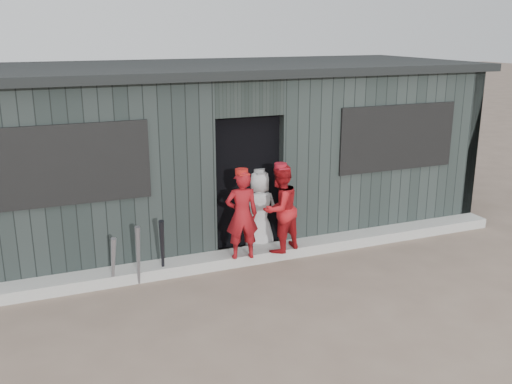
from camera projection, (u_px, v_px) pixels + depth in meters
name	position (u px, v px, depth m)	size (l,w,h in m)	color
ground	(316.00, 318.00, 6.43)	(80.00, 80.00, 0.00)	#6F5A4C
curb	(255.00, 255.00, 8.03)	(8.00, 0.36, 0.15)	#ADADA7
bat_left	(113.00, 263.00, 7.04)	(0.07, 0.07, 0.72)	gray
bat_mid	(138.00, 256.00, 7.12)	(0.07, 0.07, 0.82)	slate
bat_right	(162.00, 249.00, 7.30)	(0.07, 0.07, 0.87)	black
player_red_left	(242.00, 215.00, 7.58)	(0.44, 0.29, 1.21)	maroon
player_red_right	(280.00, 209.00, 7.82)	(0.60, 0.47, 1.23)	#AE151A
player_grey_back	(259.00, 211.00, 8.26)	(0.59, 0.38, 1.21)	silver
dugout	(216.00, 148.00, 9.20)	(8.30, 3.30, 2.62)	black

